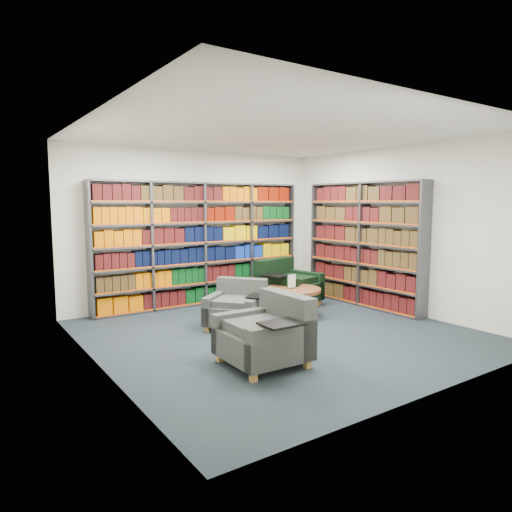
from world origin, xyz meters
TOP-DOWN VIEW (x-y plane):
  - room_shell at (0.00, 0.00)m, footprint 5.02×5.02m
  - bookshelf_back at (0.00, 2.34)m, footprint 4.00×0.28m
  - bookshelf_right at (2.34, 0.60)m, footprint 0.28×2.50m
  - chair_teal_left at (-0.32, 0.62)m, footprint 1.09×1.09m
  - chair_green_right at (1.19, 1.39)m, footprint 1.18×1.10m
  - chair_teal_front at (-0.85, -0.92)m, footprint 0.89×1.03m
  - coffee_table at (0.80, 0.73)m, footprint 0.96×0.96m

SIDE VIEW (x-z plane):
  - chair_teal_left at x=-0.32m, z-range -0.07..0.64m
  - chair_teal_front at x=-0.85m, z-range -0.08..0.72m
  - chair_green_right at x=1.19m, z-range -0.08..0.75m
  - coffee_table at x=0.80m, z-range 0.02..0.70m
  - bookshelf_back at x=0.00m, z-range 0.00..2.20m
  - bookshelf_right at x=2.34m, z-range 0.00..2.20m
  - room_shell at x=0.00m, z-range -0.01..2.81m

